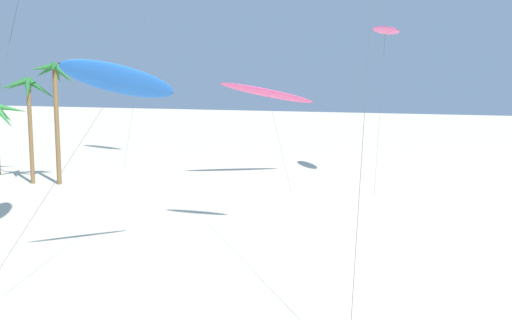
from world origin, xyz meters
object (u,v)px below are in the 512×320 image
at_px(flying_kite_2, 120,80).
at_px(flying_kite_6, 385,30).
at_px(palm_tree_1, 55,86).
at_px(palm_tree_2, 28,94).
at_px(flying_kite_3, 268,93).

bearing_deg(flying_kite_2, flying_kite_6, 76.29).
xyz_separation_m(palm_tree_1, flying_kite_6, (24.24, 11.33, 4.49)).
bearing_deg(palm_tree_2, flying_kite_2, -41.25).
height_order(palm_tree_2, flying_kite_6, flying_kite_6).
relative_size(palm_tree_2, flying_kite_6, 0.67).
height_order(flying_kite_2, flying_kite_3, flying_kite_2).
xyz_separation_m(flying_kite_2, flying_kite_6, (7.03, 28.84, 3.91)).
bearing_deg(palm_tree_1, flying_kite_6, 25.06).
distance_m(palm_tree_1, flying_kite_2, 24.55).
bearing_deg(flying_kite_3, flying_kite_2, -85.22).
distance_m(flying_kite_2, flying_kite_6, 29.94).
bearing_deg(palm_tree_1, flying_kite_3, 29.16).
bearing_deg(palm_tree_2, palm_tree_1, 11.50).
bearing_deg(palm_tree_2, flying_kite_6, 24.00).
bearing_deg(flying_kite_2, palm_tree_1, 134.50).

